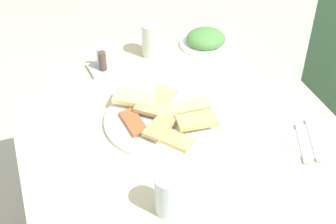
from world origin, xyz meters
TOP-DOWN VIEW (x-y plane):
  - dining_table at (0.00, 0.00)m, footprint 1.01×0.93m
  - pide_platter at (0.00, -0.04)m, footprint 0.32×0.32m
  - salad_plate_greens at (-0.35, 0.25)m, footprint 0.19×0.19m
  - soda_can at (-0.36, 0.05)m, footprint 0.08×0.08m
  - drinking_glass at (0.32, -0.13)m, footprint 0.07×0.07m
  - paper_napkin at (0.23, 0.32)m, footprint 0.14×0.14m
  - fork at (0.23, 0.30)m, footprint 0.15×0.08m
  - spoon at (0.23, 0.34)m, footprint 0.17×0.08m
  - condiment_caddy at (-0.32, -0.14)m, footprint 0.10×0.10m

SIDE VIEW (x-z plane):
  - dining_table at x=0.00m, z-range 0.27..0.97m
  - paper_napkin at x=0.23m, z-range 0.70..0.70m
  - fork at x=0.23m, z-range 0.70..0.71m
  - spoon at x=0.23m, z-range 0.70..0.71m
  - pide_platter at x=0.00m, z-range 0.69..0.74m
  - salad_plate_greens at x=-0.35m, z-range 0.69..0.76m
  - condiment_caddy at x=-0.32m, z-range 0.69..0.77m
  - drinking_glass at x=0.32m, z-range 0.70..0.81m
  - soda_can at x=-0.36m, z-range 0.70..0.82m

